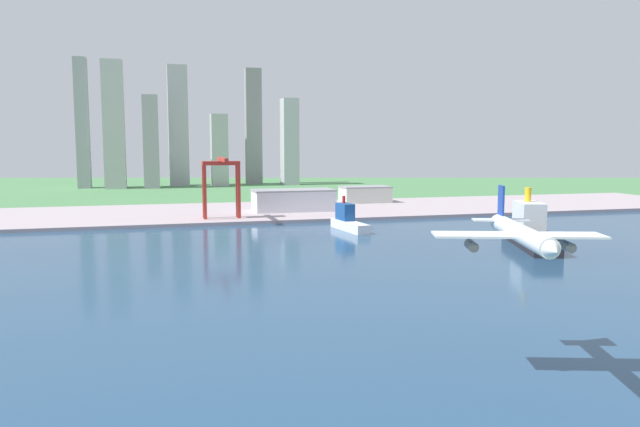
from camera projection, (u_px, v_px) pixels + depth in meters
ground_plane at (284, 256)px, 305.41m from camera, size 2400.00×2400.00×0.00m
water_bay at (315, 282)px, 247.90m from camera, size 840.00×360.00×0.15m
industrial_pier at (234, 212)px, 487.36m from camera, size 840.00×140.00×2.50m
airplane_landing at (521, 234)px, 140.78m from camera, size 39.93×46.05×13.96m
cargo_ship at (530, 230)px, 332.50m from camera, size 36.72×71.23×31.40m
ferry_boat at (348, 221)px, 395.10m from camera, size 13.23×43.73×21.36m
port_crane_red at (221, 174)px, 433.56m from camera, size 26.18×45.95×43.21m
warehouse_main at (293, 200)px, 486.81m from camera, size 63.89×30.08×16.85m
warehouse_annex at (365, 194)px, 556.03m from camera, size 44.00×25.36×14.59m
distant_skyline at (183, 132)px, 792.84m from camera, size 278.69×69.42×159.77m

